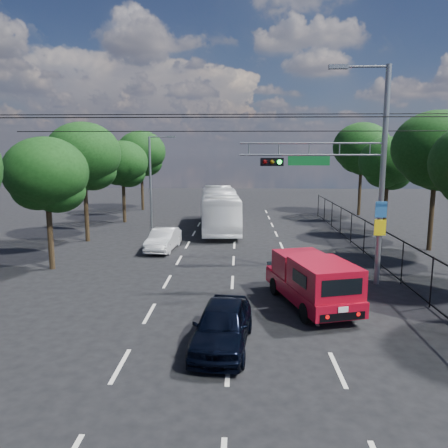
{
  "coord_description": "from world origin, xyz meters",
  "views": [
    {
      "loc": [
        0.27,
        -11.22,
        5.88
      ],
      "look_at": [
        -0.36,
        7.37,
        2.8
      ],
      "focal_mm": 35.0,
      "sensor_mm": 36.0,
      "label": 1
    }
  ],
  "objects_px": {
    "white_bus": "(219,209)",
    "white_van": "(163,240)",
    "red_pickup": "(312,280)",
    "signal_mast": "(355,167)",
    "navy_hatchback": "(222,325)"
  },
  "relations": [
    {
      "from": "signal_mast",
      "to": "red_pickup",
      "type": "bearing_deg",
      "value": -125.97
    },
    {
      "from": "white_bus",
      "to": "white_van",
      "type": "relative_size",
      "value": 2.83
    },
    {
      "from": "signal_mast",
      "to": "white_bus",
      "type": "bearing_deg",
      "value": 114.89
    },
    {
      "from": "signal_mast",
      "to": "white_bus",
      "type": "height_order",
      "value": "signal_mast"
    },
    {
      "from": "navy_hatchback",
      "to": "white_van",
      "type": "bearing_deg",
      "value": 112.91
    },
    {
      "from": "white_bus",
      "to": "white_van",
      "type": "distance_m",
      "value": 8.17
    },
    {
      "from": "red_pickup",
      "to": "navy_hatchback",
      "type": "distance_m",
      "value": 4.93
    },
    {
      "from": "navy_hatchback",
      "to": "signal_mast",
      "type": "bearing_deg",
      "value": 56.33
    },
    {
      "from": "red_pickup",
      "to": "white_bus",
      "type": "relative_size",
      "value": 0.5
    },
    {
      "from": "navy_hatchback",
      "to": "white_bus",
      "type": "xyz_separation_m",
      "value": [
        -1.0,
        20.69,
        0.87
      ]
    },
    {
      "from": "red_pickup",
      "to": "white_bus",
      "type": "distance_m",
      "value": 17.58
    },
    {
      "from": "signal_mast",
      "to": "white_van",
      "type": "xyz_separation_m",
      "value": [
        -9.56,
        6.49,
        -4.59
      ]
    },
    {
      "from": "navy_hatchback",
      "to": "white_bus",
      "type": "bearing_deg",
      "value": 98.53
    },
    {
      "from": "signal_mast",
      "to": "red_pickup",
      "type": "relative_size",
      "value": 1.7
    },
    {
      "from": "white_bus",
      "to": "white_van",
      "type": "height_order",
      "value": "white_bus"
    }
  ]
}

